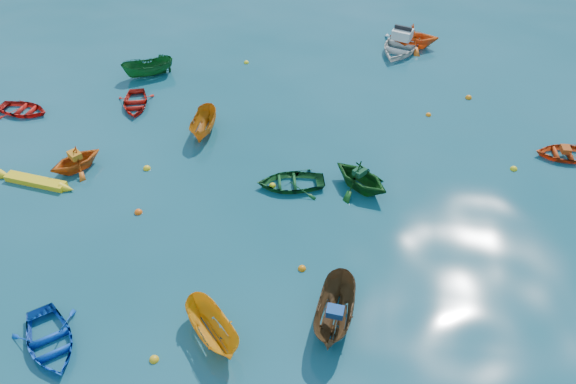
# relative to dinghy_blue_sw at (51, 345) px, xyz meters

# --- Properties ---
(ground) EXTENTS (160.00, 160.00, 0.00)m
(ground) POSITION_rel_dinghy_blue_sw_xyz_m (7.41, 3.81, 0.00)
(ground) COLOR #0A414C
(ground) RESTS_ON ground
(dinghy_blue_sw) EXTENTS (3.83, 3.99, 0.67)m
(dinghy_blue_sw) POSITION_rel_dinghy_blue_sw_xyz_m (0.00, 0.00, 0.00)
(dinghy_blue_sw) COLOR #0E43AF
(dinghy_blue_sw) RESTS_ON ground
(sampan_brown_mid) EXTENTS (1.74, 3.69, 1.38)m
(sampan_brown_mid) POSITION_rel_dinghy_blue_sw_xyz_m (9.94, 2.19, 0.00)
(sampan_brown_mid) COLOR brown
(sampan_brown_mid) RESTS_ON ground
(dinghy_orange_w) EXTENTS (3.31, 3.35, 1.34)m
(dinghy_orange_w) POSITION_rel_dinghy_blue_sw_xyz_m (-3.10, 9.73, 0.00)
(dinghy_orange_w) COLOR #D15713
(dinghy_orange_w) RESTS_ON ground
(sampan_yellow_mid) EXTENTS (2.95, 3.18, 1.22)m
(sampan_yellow_mid) POSITION_rel_dinghy_blue_sw_xyz_m (5.69, 1.02, 0.00)
(sampan_yellow_mid) COLOR orange
(sampan_yellow_mid) RESTS_ON ground
(dinghy_green_e) EXTENTS (3.55, 2.83, 0.66)m
(dinghy_green_e) POSITION_rel_dinghy_blue_sw_xyz_m (7.41, 9.74, 0.00)
(dinghy_green_e) COLOR #10441B
(dinghy_green_e) RESTS_ON ground
(dinghy_red_nw) EXTENTS (3.17, 2.47, 0.60)m
(dinghy_red_nw) POSITION_rel_dinghy_blue_sw_xyz_m (-8.10, 14.20, 0.00)
(dinghy_red_nw) COLOR red
(dinghy_red_nw) RESTS_ON ground
(sampan_orange_n) EXTENTS (1.14, 3.03, 1.17)m
(sampan_orange_n) POSITION_rel_dinghy_blue_sw_xyz_m (2.37, 13.53, 0.00)
(sampan_orange_n) COLOR #C46D12
(sampan_orange_n) RESTS_ON ground
(dinghy_green_n) EXTENTS (3.90, 3.84, 1.56)m
(dinghy_green_n) POSITION_rel_dinghy_blue_sw_xyz_m (10.67, 9.95, 0.00)
(dinghy_green_n) COLOR #104613
(dinghy_green_n) RESTS_ON ground
(dinghy_red_ne) EXTENTS (3.05, 2.22, 0.62)m
(dinghy_red_ne) POSITION_rel_dinghy_blue_sw_xyz_m (20.88, 13.66, 0.00)
(dinghy_red_ne) COLOR #C83C10
(dinghy_red_ne) RESTS_ON ground
(dinghy_red_far) EXTENTS (2.75, 3.33, 0.60)m
(dinghy_red_far) POSITION_rel_dinghy_blue_sw_xyz_m (-2.15, 15.62, 0.00)
(dinghy_red_far) COLOR red
(dinghy_red_far) RESTS_ON ground
(dinghy_orange_far) EXTENTS (3.20, 2.77, 1.67)m
(dinghy_orange_far) POSITION_rel_dinghy_blue_sw_xyz_m (13.81, 24.88, 0.00)
(dinghy_orange_far) COLOR orange
(dinghy_orange_far) RESTS_ON ground
(sampan_green_far) EXTENTS (3.30, 2.53, 1.21)m
(sampan_green_far) POSITION_rel_dinghy_blue_sw_xyz_m (-2.40, 19.01, 0.00)
(sampan_green_far) COLOR #135320
(sampan_green_far) RESTS_ON ground
(kayak_yellow) EXTENTS (3.84, 1.17, 0.38)m
(kayak_yellow) POSITION_rel_dinghy_blue_sw_xyz_m (-4.59, 8.42, 0.00)
(kayak_yellow) COLOR yellow
(kayak_yellow) RESTS_ON ground
(motorboat_white) EXTENTS (4.65, 5.41, 1.55)m
(motorboat_white) POSITION_rel_dinghy_blue_sw_xyz_m (12.98, 24.38, 0.00)
(motorboat_white) COLOR silver
(motorboat_white) RESTS_ON ground
(tarp_blue_a) EXTENTS (0.66, 0.53, 0.30)m
(tarp_blue_a) POSITION_rel_dinghy_blue_sw_xyz_m (9.92, 2.05, 0.84)
(tarp_blue_a) COLOR #194892
(tarp_blue_a) RESTS_ON sampan_brown_mid
(tarp_orange_a) EXTENTS (0.81, 0.79, 0.31)m
(tarp_orange_a) POSITION_rel_dinghy_blue_sw_xyz_m (-3.07, 9.77, 0.82)
(tarp_orange_a) COLOR orange
(tarp_orange_a) RESTS_ON dinghy_orange_w
(tarp_green_b) EXTENTS (0.71, 0.73, 0.28)m
(tarp_green_b) POSITION_rel_dinghy_blue_sw_xyz_m (10.60, 10.01, 0.92)
(tarp_green_b) COLOR #104325
(tarp_green_b) RESTS_ON dinghy_green_n
(tarp_orange_b) EXTENTS (0.44, 0.58, 0.27)m
(tarp_orange_b) POSITION_rel_dinghy_blue_sw_xyz_m (20.78, 13.65, 0.45)
(tarp_orange_b) COLOR #B04112
(tarp_orange_b) RESTS_ON dinghy_red_ne
(buoy_ye_a) EXTENTS (0.34, 0.34, 0.34)m
(buoy_ye_a) POSITION_rel_dinghy_blue_sw_xyz_m (3.81, -0.13, 0.00)
(buoy_ye_a) COLOR gold
(buoy_ye_a) RESTS_ON ground
(buoy_or_b) EXTENTS (0.33, 0.33, 0.33)m
(buoy_or_b) POSITION_rel_dinghy_blue_sw_xyz_m (8.48, 4.63, 0.00)
(buoy_or_b) COLOR orange
(buoy_or_b) RESTS_ON ground
(buoy_ye_b) EXTENTS (0.37, 0.37, 0.37)m
(buoy_ye_b) POSITION_rel_dinghy_blue_sw_xyz_m (0.27, 10.15, 0.00)
(buoy_ye_b) COLOR yellow
(buoy_ye_b) RESTS_ON ground
(buoy_or_c) EXTENTS (0.36, 0.36, 0.36)m
(buoy_or_c) POSITION_rel_dinghy_blue_sw_xyz_m (0.86, 7.05, 0.00)
(buoy_or_c) COLOR #FF580D
(buoy_or_c) RESTS_ON ground
(buoy_ye_c) EXTENTS (0.32, 0.32, 0.32)m
(buoy_ye_c) POSITION_rel_dinghy_blue_sw_xyz_m (6.56, 9.61, 0.00)
(buoy_ye_c) COLOR yellow
(buoy_ye_c) RESTS_ON ground
(buoy_or_d) EXTENTS (0.31, 0.31, 0.31)m
(buoy_or_d) POSITION_rel_dinghy_blue_sw_xyz_m (14.30, 16.65, 0.00)
(buoy_or_d) COLOR orange
(buoy_or_d) RESTS_ON ground
(buoy_ye_d) EXTENTS (0.32, 0.32, 0.32)m
(buoy_ye_d) POSITION_rel_dinghy_blue_sw_xyz_m (3.21, 21.37, 0.00)
(buoy_ye_d) COLOR yellow
(buoy_ye_d) RESTS_ON ground
(buoy_or_e) EXTENTS (0.38, 0.38, 0.38)m
(buoy_or_e) POSITION_rel_dinghy_blue_sw_xyz_m (16.73, 18.75, 0.00)
(buoy_or_e) COLOR orange
(buoy_or_e) RESTS_ON ground
(buoy_ye_e) EXTENTS (0.35, 0.35, 0.35)m
(buoy_ye_e) POSITION_rel_dinghy_blue_sw_xyz_m (18.13, 12.28, 0.00)
(buoy_ye_e) COLOR yellow
(buoy_ye_e) RESTS_ON ground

